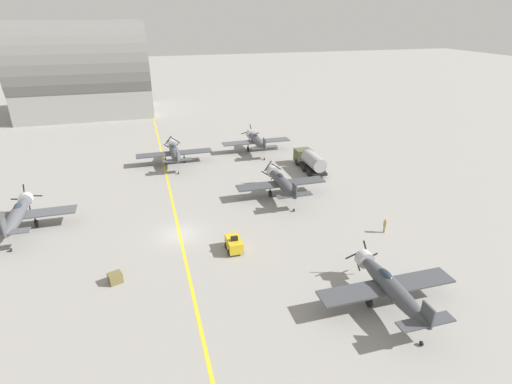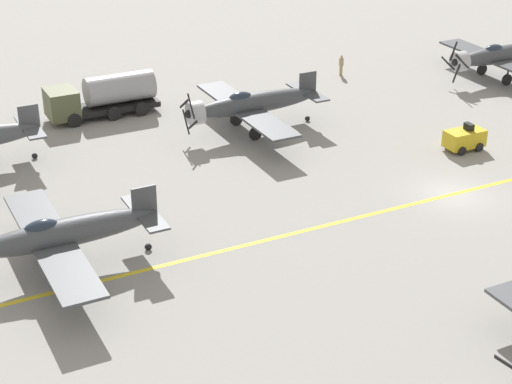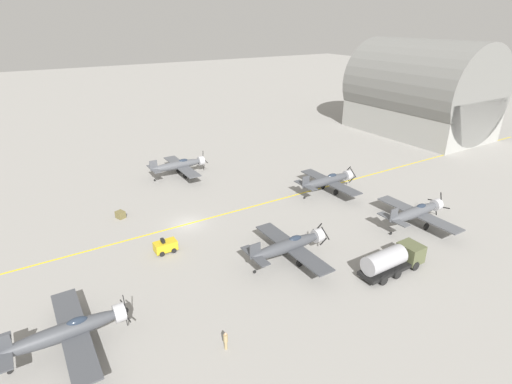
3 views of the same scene
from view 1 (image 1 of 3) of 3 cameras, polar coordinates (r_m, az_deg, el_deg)
The scene contains 12 objects.
ground_plane at distance 45.34m, azimuth -10.86°, elevation -5.96°, with size 400.00×400.00×0.00m, color gray.
taxiway_stripe at distance 45.33m, azimuth -10.86°, elevation -5.96°, with size 0.30×160.00×0.01m, color yellow.
airplane_near_right at distance 35.37m, azimuth 18.56°, elevation -12.63°, with size 12.00×9.98×3.72m.
airplane_far_center at distance 65.58m, azimuth -11.57°, elevation 5.60°, with size 12.00×9.98×3.65m.
airplane_far_right at distance 70.28m, azimuth 0.11°, elevation 7.37°, with size 12.00×9.98×3.77m.
airplane_mid_left at distance 51.69m, azimuth -30.92°, elevation -2.77°, with size 12.00×9.98×3.79m.
airplane_mid_right at distance 52.68m, azimuth 3.74°, elevation 1.35°, with size 12.00×9.98×3.65m.
fuel_tanker at distance 62.55m, azimuth 7.73°, elevation 4.47°, with size 2.67×8.00×2.98m.
tow_tractor at distance 41.39m, azimuth -3.18°, elevation -7.41°, with size 1.57×2.60×1.79m.
ground_crew_walking at distance 46.69m, azimuth 17.94°, elevation -4.53°, with size 0.37×0.37×1.70m.
supply_crate_by_tanker at distance 39.22m, azimuth -19.47°, elevation -11.50°, with size 1.16×0.97×0.97m, color brown.
hangar at distance 105.36m, azimuth -23.34°, elevation 15.01°, with size 29.51×20.94×21.03m.
Camera 1 is at (-2.47, -39.25, 22.55)m, focal length 28.00 mm.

